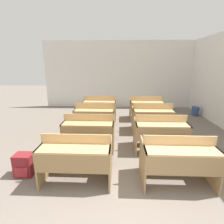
# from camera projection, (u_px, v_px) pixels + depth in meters

# --- Properties ---
(wall_back) EXTENTS (6.68, 0.06, 2.94)m
(wall_back) POSITION_uv_depth(u_px,v_px,m) (118.00, 75.00, 7.89)
(wall_back) COLOR silver
(wall_back) RESTS_ON ground_plane
(bench_front_left) EXTENTS (1.15, 0.72, 0.85)m
(bench_front_left) POSITION_uv_depth(u_px,v_px,m) (77.00, 156.00, 2.91)
(bench_front_left) COLOR olive
(bench_front_left) RESTS_ON ground_plane
(bench_front_right) EXTENTS (1.15, 0.72, 0.85)m
(bench_front_right) POSITION_uv_depth(u_px,v_px,m) (178.00, 158.00, 2.85)
(bench_front_right) COLOR #987A50
(bench_front_right) RESTS_ON ground_plane
(bench_second_left) EXTENTS (1.15, 0.72, 0.85)m
(bench_second_left) POSITION_uv_depth(u_px,v_px,m) (89.00, 130.00, 4.06)
(bench_second_left) COLOR olive
(bench_second_left) RESTS_ON ground_plane
(bench_second_right) EXTENTS (1.15, 0.72, 0.85)m
(bench_second_right) POSITION_uv_depth(u_px,v_px,m) (160.00, 131.00, 3.99)
(bench_second_right) COLOR #9A7B51
(bench_second_right) RESTS_ON ground_plane
(bench_third_left) EXTENTS (1.15, 0.72, 0.85)m
(bench_third_left) POSITION_uv_depth(u_px,v_px,m) (95.00, 116.00, 5.17)
(bench_third_left) COLOR #94754B
(bench_third_left) RESTS_ON ground_plane
(bench_third_right) EXTENTS (1.15, 0.72, 0.85)m
(bench_third_right) POSITION_uv_depth(u_px,v_px,m) (152.00, 117.00, 5.12)
(bench_third_right) COLOR #97794F
(bench_third_right) RESTS_ON ground_plane
(bench_back_left) EXTENTS (1.15, 0.72, 0.85)m
(bench_back_left) POSITION_uv_depth(u_px,v_px,m) (100.00, 107.00, 6.31)
(bench_back_left) COLOR #95774C
(bench_back_left) RESTS_ON ground_plane
(bench_back_right) EXTENTS (1.15, 0.72, 0.85)m
(bench_back_right) POSITION_uv_depth(u_px,v_px,m) (146.00, 107.00, 6.25)
(bench_back_right) COLOR #97794F
(bench_back_right) RESTS_ON ground_plane
(wastepaper_bin) EXTENTS (0.28, 0.28, 0.35)m
(wastepaper_bin) POSITION_uv_depth(u_px,v_px,m) (195.00, 111.00, 6.82)
(wastepaper_bin) COLOR #33477A
(wastepaper_bin) RESTS_ON ground_plane
(schoolbag) EXTENTS (0.32, 0.26, 0.41)m
(schoolbag) POSITION_uv_depth(u_px,v_px,m) (24.00, 165.00, 3.13)
(schoolbag) COLOR maroon
(schoolbag) RESTS_ON ground_plane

